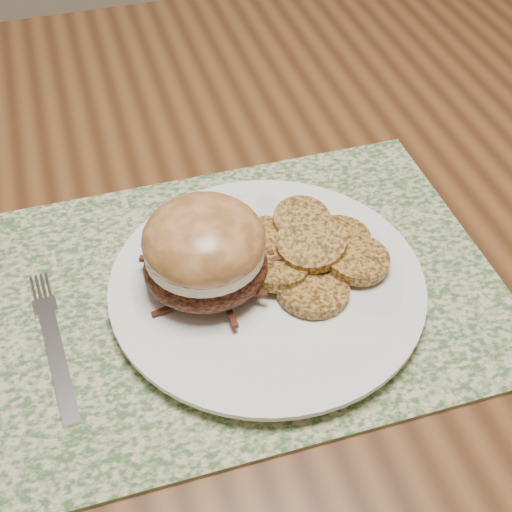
{
  "coord_description": "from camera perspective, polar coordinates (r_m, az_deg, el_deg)",
  "views": [
    {
      "loc": [
        0.06,
        -0.54,
        1.23
      ],
      "look_at": [
        0.18,
        -0.13,
        0.79
      ],
      "focal_mm": 50.0,
      "sensor_mm": 36.0,
      "label": 1
    }
  ],
  "objects": [
    {
      "name": "dinner_plate",
      "position": [
        0.63,
        0.89,
        -2.46
      ],
      "size": [
        0.26,
        0.26,
        0.02
      ],
      "primitive_type": "cylinder",
      "color": "white",
      "rests_on": "placemat"
    },
    {
      "name": "placemat",
      "position": [
        0.64,
        -0.93,
        -2.65
      ],
      "size": [
        0.45,
        0.33,
        0.0
      ],
      "primitive_type": "cube",
      "color": "#3D6031",
      "rests_on": "dining_table"
    },
    {
      "name": "fork",
      "position": [
        0.62,
        -15.89,
        -6.65
      ],
      "size": [
        0.03,
        0.17,
        0.0
      ],
      "rotation": [
        0.0,
        0.0,
        0.08
      ],
      "color": "#B4B4BB",
      "rests_on": "placemat"
    },
    {
      "name": "roasted_potatoes",
      "position": [
        0.63,
        4.29,
        0.33
      ],
      "size": [
        0.15,
        0.16,
        0.03
      ],
      "color": "#AC7932",
      "rests_on": "dinner_plate"
    },
    {
      "name": "pork_sandwich",
      "position": [
        0.59,
        -4.15,
        0.4
      ],
      "size": [
        0.12,
        0.12,
        0.08
      ],
      "rotation": [
        0.0,
        0.0,
        -0.14
      ],
      "color": "black",
      "rests_on": "dinner_plate"
    },
    {
      "name": "dining_table",
      "position": [
        0.78,
        -15.59,
        -2.36
      ],
      "size": [
        1.5,
        0.9,
        0.75
      ],
      "color": "brown",
      "rests_on": "ground"
    }
  ]
}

